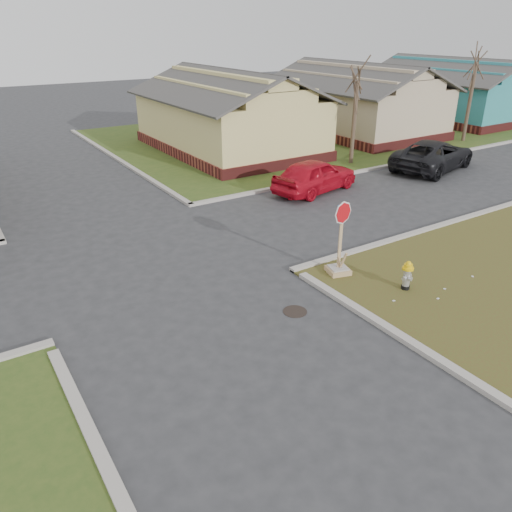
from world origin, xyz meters
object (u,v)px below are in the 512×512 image
fire_hydrant (407,274)px  dark_pickup (433,155)px  stop_sign (339,258)px  red_sedan (315,175)px

fire_hydrant → dark_pickup: size_ratio=0.16×
fire_hydrant → dark_pickup: 13.90m
stop_sign → fire_hydrant: bearing=-47.5°
stop_sign → red_sedan: 8.24m
red_sedan → stop_sign: bearing=134.3°
dark_pickup → fire_hydrant: bearing=112.5°
stop_sign → dark_pickup: bearing=43.1°
red_sedan → dark_pickup: 7.52m
fire_hydrant → stop_sign: stop_sign is taller
stop_sign → red_sedan: size_ratio=0.52×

